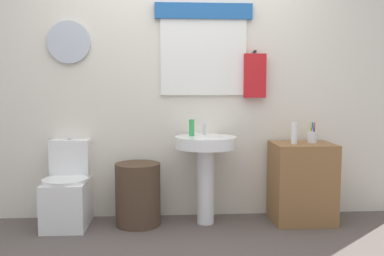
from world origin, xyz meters
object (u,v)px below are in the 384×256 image
Objects in this scene: toothbrush_cup at (312,137)px; soap_bottle at (192,128)px; pedestal_sink at (206,157)px; lotion_bottle at (294,133)px; toilet at (68,193)px; laundry_hamper at (138,194)px; wooden_cabinet at (302,182)px.

soap_bottle is at bearing 178.40° from toothbrush_cup.
toothbrush_cup reaches higher than pedestal_sink.
toilet is at bearing 177.88° from lotion_bottle.
laundry_hamper is at bearing 178.32° from lotion_bottle.
soap_bottle is at bearing 6.02° from laundry_hamper.
wooden_cabinet is at bearing 0.00° from pedestal_sink.
soap_bottle reaches higher than laundry_hamper.
laundry_hamper is 1.47m from lotion_bottle.
toilet is 2.04m from lotion_bottle.
pedestal_sink is 5.31× the size of soap_bottle.
pedestal_sink is 0.90m from wooden_cabinet.
lotion_bottle is (0.89, -0.09, -0.04)m from soap_bottle.
lotion_bottle is 1.02× the size of toothbrush_cup.
wooden_cabinet reaches higher than laundry_hamper.
pedestal_sink is at bearing -22.62° from soap_bottle.
lotion_bottle is (1.98, -0.07, 0.52)m from toilet.
toothbrush_cup reaches higher than wooden_cabinet.
pedestal_sink is at bearing 180.00° from wooden_cabinet.
toilet is at bearing 176.89° from laundry_hamper.
toothbrush_cup is at bearing -1.60° from soap_bottle.
toilet is 2.21m from toothbrush_cup.
toilet is 0.97× the size of pedestal_sink.
lotion_bottle reaches higher than toothbrush_cup.
toilet is 1.39× the size of laundry_hamper.
toothbrush_cup is (1.08, -0.03, -0.08)m from soap_bottle.
toothbrush_cup is (2.16, -0.01, 0.48)m from toilet.
soap_bottle is (1.08, 0.02, 0.56)m from toilet.
soap_bottle is 0.77× the size of lotion_bottle.
laundry_hamper is 1.46m from wooden_cabinet.
pedestal_sink is at bearing -178.81° from toothbrush_cup.
soap_bottle reaches higher than toothbrush_cup.
lotion_bottle is at bearing -5.76° from soap_bottle.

